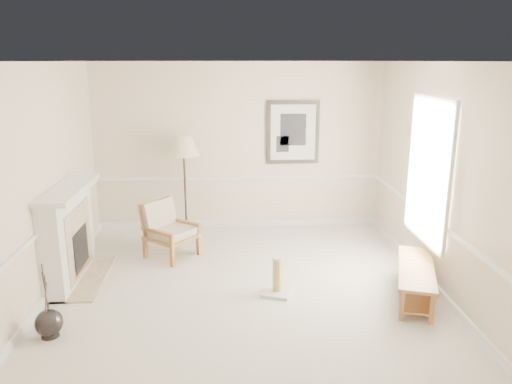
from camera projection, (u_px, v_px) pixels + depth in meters
The scene contains 8 objects.
ground at pixel (245, 294), 6.43m from camera, with size 5.50×5.50×0.00m, color silver.
room at pixel (255, 150), 6.03m from camera, with size 5.04×5.54×2.92m.
fireplace at pixel (69, 235), 6.71m from camera, with size 0.64×1.64×1.31m.
floor_vase at pixel (49, 324), 5.39m from camera, with size 0.30×0.30×0.86m.
armchair at pixel (167, 226), 7.59m from camera, with size 0.94×0.94×0.86m.
floor_lamp at pixel (184, 148), 8.31m from camera, with size 0.54×0.54×1.71m.
bench at pixel (416, 277), 6.27m from camera, with size 0.87×1.50×0.41m.
scratching_post at pixel (277, 282), 6.38m from camera, with size 0.45×0.45×0.50m.
Camera 1 is at (-0.20, -5.88, 2.91)m, focal length 35.00 mm.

